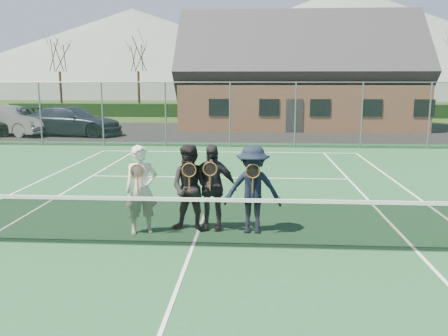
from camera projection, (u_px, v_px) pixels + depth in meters
The scene contains 20 objects.
ground at pixel (235, 132), 28.52m from camera, with size 220.00×220.00×0.00m, color #2B481A.
court_surface at pixel (193, 247), 8.89m from camera, with size 30.00×30.00×0.02m, color #1C4C2B.
tarmac_carpark at pixel (170, 132), 28.77m from camera, with size 40.00×12.00×0.01m, color black.
hedge_row at pixel (241, 111), 40.19m from camera, with size 40.00×1.20×1.10m, color black.
hill_west at pixel (134, 52), 102.03m from camera, with size 110.00×110.00×18.00m, color #586960.
hill_centre at pixel (346, 42), 98.84m from camera, with size 120.00×120.00×22.00m, color slate.
car_b at pixel (10, 121), 26.85m from camera, with size 1.74×4.99×1.64m, color gray.
car_c at pixel (72, 121), 26.70m from camera, with size 2.30×5.65×1.64m, color #1C2638.
court_markings at pixel (193, 246), 8.89m from camera, with size 11.03×23.83×0.01m.
tennis_net at pixel (192, 220), 8.80m from camera, with size 11.68×0.08×1.10m.
perimeter_fence at pixel (230, 115), 21.86m from camera, with size 30.07×0.07×3.02m.
clubhouse at pixel (298, 66), 31.46m from camera, with size 15.60×8.20×7.70m.
tree_a at pixel (58, 49), 41.22m from camera, with size 3.20×3.20×7.77m.
tree_b at pixel (137, 48), 40.78m from camera, with size 3.20×3.20×7.77m.
tree_c at pixel (265, 48), 40.09m from camera, with size 3.20×3.20×7.77m.
tree_d at pixel (386, 47), 39.46m from camera, with size 3.20×3.20×7.77m.
player_a at pixel (141, 190), 9.55m from camera, with size 0.77×0.65×1.80m.
player_b at pixel (191, 188), 9.68m from camera, with size 0.98×0.82×1.80m.
player_c at pixel (211, 187), 9.80m from camera, with size 1.08×0.54×1.80m.
player_d at pixel (253, 189), 9.58m from camera, with size 1.20×0.73×1.80m.
Camera 1 is at (1.13, -8.42, 3.10)m, focal length 38.00 mm.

